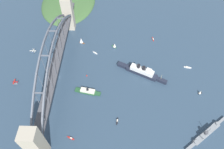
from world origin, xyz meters
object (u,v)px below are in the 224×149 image
(small_boat_7, at_px, (95,53))
(small_boat_2, at_px, (117,121))
(small_boat_6, at_px, (187,67))
(channel_marker_buoy, at_px, (87,75))
(seaplane_taxiing_near_bridge, at_px, (33,51))
(seaplane_second_in_formation, at_px, (15,82))
(harbor_ferry_steamer, at_px, (88,91))
(small_boat_3, at_px, (114,45))
(small_boat_1, at_px, (153,39))
(harbor_arch_bridge, at_px, (55,63))
(small_boat_4, at_px, (81,40))
(naval_cruiser, at_px, (206,133))
(small_boat_0, at_px, (71,138))
(ocean_liner, at_px, (142,72))
(small_boat_5, at_px, (200,92))

(small_boat_7, bearing_deg, small_boat_2, 17.34)
(small_boat_6, height_order, channel_marker_buoy, channel_marker_buoy)
(seaplane_taxiing_near_bridge, height_order, seaplane_second_in_formation, seaplane_second_in_formation)
(harbor_ferry_steamer, height_order, small_boat_3, small_boat_3)
(small_boat_1, bearing_deg, harbor_arch_bridge, -59.84)
(small_boat_7, bearing_deg, seaplane_second_in_formation, -60.61)
(small_boat_4, bearing_deg, naval_cruiser, 47.39)
(small_boat_0, bearing_deg, ocean_liner, 138.16)
(small_boat_4, bearing_deg, small_boat_6, 73.31)
(small_boat_3, bearing_deg, ocean_liner, 36.75)
(seaplane_second_in_formation, distance_m, small_boat_6, 265.08)
(ocean_liner, height_order, naval_cruiser, ocean_liner)
(small_boat_0, distance_m, small_boat_3, 169.62)
(ocean_liner, xyz_separation_m, small_boat_7, (-42.10, -74.61, -4.77))
(seaplane_second_in_formation, distance_m, small_boat_0, 125.95)
(naval_cruiser, distance_m, small_boat_0, 169.30)
(harbor_ferry_steamer, relative_size, small_boat_3, 4.10)
(small_boat_1, distance_m, small_boat_6, 80.04)
(small_boat_3, relative_size, small_boat_5, 1.31)
(small_boat_2, height_order, small_boat_3, small_boat_3)
(harbor_ferry_steamer, xyz_separation_m, small_boat_3, (-92.86, 36.95, 1.90))
(small_boat_5, bearing_deg, small_boat_7, -116.11)
(small_boat_7, bearing_deg, small_boat_6, 79.40)
(harbor_arch_bridge, xyz_separation_m, small_boat_2, (71.55, 88.33, -31.64))
(naval_cruiser, height_order, small_boat_1, naval_cruiser)
(naval_cruiser, xyz_separation_m, small_boat_6, (-109.42, -1.76, -2.02))
(harbor_ferry_steamer, xyz_separation_m, small_boat_7, (-77.98, 4.88, -1.65))
(naval_cruiser, bearing_deg, small_boat_5, 174.17)
(small_boat_1, height_order, small_boat_3, small_boat_3)
(harbor_arch_bridge, xyz_separation_m, small_boat_1, (-87.26, 150.15, -31.81))
(small_boat_7, bearing_deg, channel_marker_buoy, -11.02)
(seaplane_taxiing_near_bridge, bearing_deg, small_boat_5, 73.49)
(seaplane_second_in_formation, bearing_deg, naval_cruiser, 74.62)
(harbor_arch_bridge, height_order, small_boat_7, harbor_arch_bridge)
(seaplane_second_in_formation, bearing_deg, small_boat_5, 87.44)
(small_boat_1, relative_size, small_boat_7, 1.27)
(harbor_arch_bridge, distance_m, small_boat_6, 202.09)
(harbor_ferry_steamer, xyz_separation_m, small_boat_2, (44.54, 43.13, -1.53))
(channel_marker_buoy, bearing_deg, small_boat_4, -167.31)
(small_boat_0, bearing_deg, small_boat_4, -177.81)
(seaplane_taxiing_near_bridge, xyz_separation_m, small_boat_5, (77.07, 260.07, 1.28))
(ocean_liner, distance_m, small_boat_7, 85.80)
(naval_cruiser, xyz_separation_m, small_boat_3, (-152.02, -117.82, 1.63))
(harbor_ferry_steamer, bearing_deg, seaplane_second_in_formation, -97.06)
(small_boat_3, distance_m, small_boat_5, 154.04)
(small_boat_3, xyz_separation_m, small_boat_5, (91.38, 124.01, -1.02))
(seaplane_second_in_formation, relative_size, small_boat_0, 1.02)
(seaplane_taxiing_near_bridge, xyz_separation_m, small_boat_2, (123.10, 142.25, -1.14))
(small_boat_1, height_order, small_boat_4, small_boat_4)
(seaplane_second_in_formation, bearing_deg, small_boat_6, 97.96)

